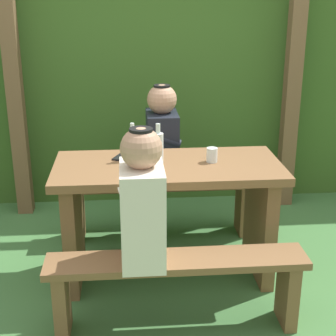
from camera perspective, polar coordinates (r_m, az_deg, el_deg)
The scene contains 13 objects.
ground_plane at distance 3.47m, azimuth -0.00°, elevation -11.66°, with size 12.00×12.00×0.00m, color #42743C.
hedge_backdrop at distance 4.85m, azimuth -1.84°, elevation 10.76°, with size 6.40×1.08×2.12m, color #375B21.
pergola_post_left at distance 4.23m, azimuth -16.68°, elevation 8.05°, with size 0.12×0.12×2.03m, color brown.
pergola_post_right at distance 4.36m, azimuth 13.65°, elevation 8.64°, with size 0.12×0.12×2.03m, color brown.
picnic_table at distance 3.23m, azimuth -0.00°, elevation -3.73°, with size 1.40×0.64×0.77m.
bench_near at distance 2.82m, azimuth 1.00°, elevation -12.18°, with size 1.40×0.24×0.44m.
bench_far at distance 3.84m, azimuth -0.72°, elevation -3.20°, with size 1.40×0.24×0.44m.
person_white_shirt at distance 2.60m, azimuth -2.89°, elevation -3.75°, with size 0.25×0.35×0.72m.
person_black_coat at distance 3.69m, azimuth -0.66°, elevation 3.32°, with size 0.25×0.35×0.72m.
drinking_glass at distance 3.18m, azimuth 4.92°, elevation 1.46°, with size 0.07×0.07×0.09m, color silver.
bottle_left at distance 3.13m, azimuth -1.10°, elevation 2.33°, with size 0.07×0.07×0.25m.
bottle_right at distance 3.20m, azimuth -3.96°, elevation 2.57°, with size 0.06×0.06×0.24m.
cell_phone at distance 3.27m, azimuth -5.22°, elevation 1.24°, with size 0.07×0.14×0.01m, color black.
Camera 1 is at (-0.25, -2.96, 1.80)m, focal length 54.77 mm.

